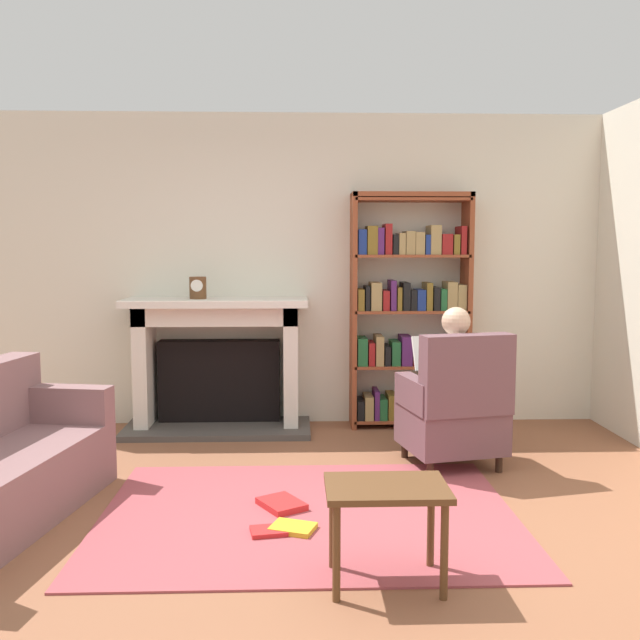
# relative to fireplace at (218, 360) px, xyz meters

# --- Properties ---
(ground) EXTENTS (14.00, 14.00, 0.00)m
(ground) POSITION_rel_fireplace_xyz_m (0.73, -2.30, -0.59)
(ground) COLOR brown
(back_wall) EXTENTS (5.60, 0.10, 2.70)m
(back_wall) POSITION_rel_fireplace_xyz_m (0.73, 0.25, 0.76)
(back_wall) COLOR silver
(back_wall) RESTS_ON ground
(area_rug) EXTENTS (2.40, 1.80, 0.01)m
(area_rug) POSITION_rel_fireplace_xyz_m (0.73, -2.00, -0.59)
(area_rug) COLOR #A1464C
(area_rug) RESTS_ON ground
(fireplace) EXTENTS (1.56, 0.64, 1.13)m
(fireplace) POSITION_rel_fireplace_xyz_m (0.00, 0.00, 0.00)
(fireplace) COLOR #4C4742
(fireplace) RESTS_ON ground
(mantel_clock) EXTENTS (0.14, 0.14, 0.18)m
(mantel_clock) POSITION_rel_fireplace_xyz_m (-0.15, -0.10, 0.62)
(mantel_clock) COLOR brown
(mantel_clock) RESTS_ON fireplace
(bookshelf) EXTENTS (1.02, 0.32, 2.01)m
(bookshelf) POSITION_rel_fireplace_xyz_m (1.65, 0.03, 0.38)
(bookshelf) COLOR brown
(bookshelf) RESTS_ON ground
(armchair_reading) EXTENTS (0.76, 0.74, 0.97)m
(armchair_reading) POSITION_rel_fireplace_xyz_m (1.78, -1.14, -0.17)
(armchair_reading) COLOR #331E14
(armchair_reading) RESTS_ON ground
(seated_reader) EXTENTS (0.43, 0.58, 1.14)m
(seated_reader) POSITION_rel_fireplace_xyz_m (1.76, -1.03, 0.03)
(seated_reader) COLOR silver
(seated_reader) RESTS_ON ground
(side_table) EXTENTS (0.56, 0.39, 0.47)m
(side_table) POSITION_rel_fireplace_xyz_m (1.08, -2.84, -0.20)
(side_table) COLOR brown
(side_table) RESTS_ON ground
(scattered_books) EXTENTS (0.38, 0.64, 0.04)m
(scattered_books) POSITION_rel_fireplace_xyz_m (0.58, -2.06, -0.56)
(scattered_books) COLOR gold
(scattered_books) RESTS_ON area_rug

